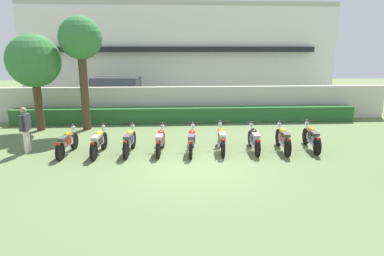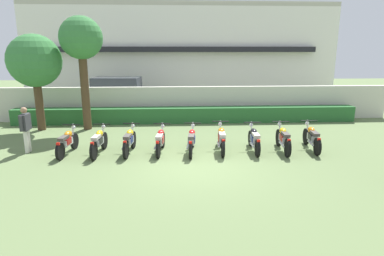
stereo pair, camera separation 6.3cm
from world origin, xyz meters
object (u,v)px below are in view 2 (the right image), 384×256
tree_far_side (81,41)px  motorcycle_in_row_7 (283,139)px  parked_car (120,93)px  motorcycle_in_row_1 (99,141)px  motorcycle_in_row_5 (221,139)px  motorcycle_in_row_3 (160,140)px  motorcycle_in_row_4 (192,140)px  inspector_person (26,126)px  tree_near_inspector (35,62)px  motorcycle_in_row_8 (312,137)px  motorcycle_in_row_6 (254,139)px  motorcycle_in_row_2 (129,140)px  motorcycle_in_row_0 (67,142)px

tree_far_side → motorcycle_in_row_7: bearing=-26.0°
parked_car → tree_far_side: (-0.67, -5.15, 2.88)m
motorcycle_in_row_1 → motorcycle_in_row_5: bearing=-84.5°
motorcycle_in_row_3 → motorcycle_in_row_7: bearing=-85.7°
motorcycle_in_row_7 → motorcycle_in_row_4: bearing=94.3°
motorcycle_in_row_3 → inspector_person: bearing=91.7°
tree_near_inspector → motorcycle_in_row_3: 6.97m
parked_car → motorcycle_in_row_8: parked_car is taller
parked_car → motorcycle_in_row_4: (3.81, -8.85, -0.49)m
tree_near_inspector → motorcycle_in_row_5: 8.69m
motorcycle_in_row_3 → motorcycle_in_row_7: size_ratio=0.93×
motorcycle_in_row_3 → motorcycle_in_row_6: bearing=-85.0°
motorcycle_in_row_2 → motorcycle_in_row_1: bearing=98.2°
tree_near_inspector → tree_far_side: (2.00, 0.04, 0.84)m
tree_near_inspector → inspector_person: tree_near_inspector is taller
motorcycle_in_row_3 → motorcycle_in_row_6: motorcycle_in_row_6 is taller
motorcycle_in_row_5 → motorcycle_in_row_8: 3.22m
motorcycle_in_row_2 → motorcycle_in_row_8: motorcycle_in_row_2 is taller
motorcycle_in_row_0 → motorcycle_in_row_7: bearing=-85.7°
motorcycle_in_row_5 → motorcycle_in_row_8: (3.22, -0.02, -0.00)m
motorcycle_in_row_0 → tree_near_inspector: bearing=36.7°
motorcycle_in_row_7 → motorcycle_in_row_8: bearing=-78.7°
motorcycle_in_row_1 → motorcycle_in_row_8: 7.41m
motorcycle_in_row_3 → motorcycle_in_row_5: (2.12, 0.05, 0.02)m
tree_near_inspector → motorcycle_in_row_0: (2.25, -3.62, -2.53)m
motorcycle_in_row_4 → motorcycle_in_row_7: bearing=-84.2°
parked_car → motorcycle_in_row_4: parked_car is taller
parked_car → motorcycle_in_row_6: parked_car is taller
tree_near_inspector → motorcycle_in_row_6: bearing=-22.8°
motorcycle_in_row_0 → motorcycle_in_row_1: (1.07, -0.06, 0.01)m
tree_far_side → motorcycle_in_row_1: size_ratio=2.63×
motorcycle_in_row_5 → motorcycle_in_row_8: size_ratio=1.02×
tree_far_side → motorcycle_in_row_7: tree_far_side is taller
tree_near_inspector → inspector_person: 3.96m
motorcycle_in_row_1 → motorcycle_in_row_2: size_ratio=1.02×
tree_far_side → motorcycle_in_row_8: size_ratio=2.53×
parked_car → tree_near_inspector: 6.17m
tree_near_inspector → motorcycle_in_row_0: tree_near_inspector is taller
parked_car → motorcycle_in_row_2: 8.97m
motorcycle_in_row_1 → motorcycle_in_row_2: 1.02m
motorcycle_in_row_3 → tree_near_inspector: bearing=61.8°
motorcycle_in_row_7 → inspector_person: 8.88m
tree_near_inspector → motorcycle_in_row_4: tree_near_inspector is taller
parked_car → motorcycle_in_row_5: bearing=-56.0°
parked_car → motorcycle_in_row_4: bearing=-61.7°
motorcycle_in_row_6 → inspector_person: size_ratio=1.15×
motorcycle_in_row_3 → motorcycle_in_row_6: size_ratio=0.97×
parked_car → motorcycle_in_row_2: bearing=-74.2°
motorcycle_in_row_1 → motorcycle_in_row_3: (2.07, 0.07, -0.01)m
motorcycle_in_row_5 → motorcycle_in_row_7: 2.15m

